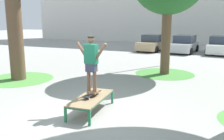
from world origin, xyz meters
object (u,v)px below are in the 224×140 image
object	(u,v)px
car_white	(220,46)
skater	(91,61)
car_silver	(184,45)
skateboard	(92,94)
light_post	(168,1)
car_tan	(153,43)
skate_box	(91,99)

from	to	relation	value
car_white	skater	bearing A→B (deg)	-102.10
car_white	car_silver	bearing A→B (deg)	-175.32
skater	car_white	distance (m)	16.28
car_silver	skater	bearing A→B (deg)	-91.98
skateboard	light_post	world-z (taller)	light_post
skater	car_silver	size ratio (longest dim) A/B	0.39
light_post	skater	bearing A→B (deg)	-92.48
skater	car_silver	xyz separation A→B (m)	(0.54, 15.66, -0.84)
car_white	light_post	world-z (taller)	light_post
skateboard	car_tan	bearing A→B (deg)	98.36
skateboard	car_white	world-z (taller)	car_white
car_tan	light_post	xyz separation A→B (m)	(2.70, -7.14, 3.13)
skater	car_tan	bearing A→B (deg)	98.36
car_silver	skate_box	bearing A→B (deg)	-91.95
skateboard	car_silver	world-z (taller)	car_silver
car_silver	light_post	xyz separation A→B (m)	(-0.16, -6.97, 3.13)
car_white	skate_box	bearing A→B (deg)	-102.04
skate_box	car_silver	world-z (taller)	car_silver
car_tan	car_white	bearing A→B (deg)	0.66
skate_box	car_tan	distance (m)	16.07
skateboard	car_silver	size ratio (longest dim) A/B	0.19
skater	car_tan	world-z (taller)	skater
skater	light_post	size ratio (longest dim) A/B	0.29
skateboard	skater	distance (m)	0.99
skater	light_post	bearing A→B (deg)	87.52
car_tan	car_silver	distance (m)	2.87
car_tan	skater	bearing A→B (deg)	-81.64
skater	car_silver	distance (m)	15.69
car_white	car_tan	bearing A→B (deg)	-179.34
skater	light_post	distance (m)	9.00
car_silver	skateboard	bearing A→B (deg)	-91.98
car_silver	light_post	world-z (taller)	light_post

